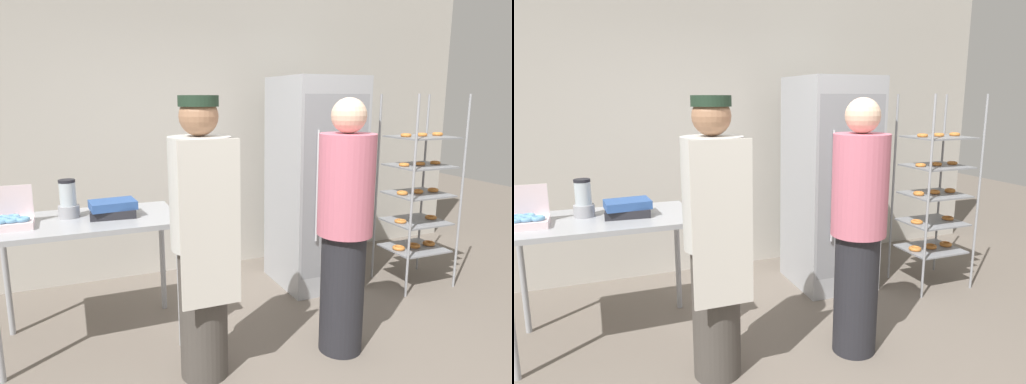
# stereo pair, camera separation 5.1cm
# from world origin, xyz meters

# --- Properties ---
(back_wall) EXTENTS (6.40, 0.12, 3.05)m
(back_wall) POSITION_xyz_m (0.00, 2.44, 1.53)
(back_wall) COLOR #B7B2A8
(back_wall) RESTS_ON ground_plane
(refrigerator) EXTENTS (0.69, 0.78, 1.96)m
(refrigerator) POSITION_xyz_m (0.88, 1.58, 0.98)
(refrigerator) COLOR #9EA0A5
(refrigerator) RESTS_ON ground_plane
(baking_rack) EXTENTS (0.59, 0.52, 1.80)m
(baking_rack) POSITION_xyz_m (1.77, 1.18, 0.88)
(baking_rack) COLOR #93969B
(baking_rack) RESTS_ON ground_plane
(prep_counter) EXTENTS (1.24, 0.73, 0.93)m
(prep_counter) POSITION_xyz_m (-1.16, 1.21, 0.83)
(prep_counter) COLOR #9EA0A5
(prep_counter) RESTS_ON ground_plane
(donut_box) EXTENTS (0.25, 0.22, 0.26)m
(donut_box) POSITION_xyz_m (-1.62, 1.16, 0.98)
(donut_box) COLOR silver
(donut_box) RESTS_ON prep_counter
(blender_pitcher) EXTENTS (0.14, 0.14, 0.27)m
(blender_pitcher) POSITION_xyz_m (-1.27, 1.30, 1.05)
(blender_pitcher) COLOR #99999E
(blender_pitcher) RESTS_ON prep_counter
(binder_stack) EXTENTS (0.33, 0.25, 0.12)m
(binder_stack) POSITION_xyz_m (-0.98, 1.21, 0.99)
(binder_stack) COLOR #232328
(binder_stack) RESTS_ON prep_counter
(person_baker) EXTENTS (0.38, 0.40, 1.78)m
(person_baker) POSITION_xyz_m (-0.53, 0.48, 0.93)
(person_baker) COLOR #47423D
(person_baker) RESTS_ON ground_plane
(person_customer) EXTENTS (0.38, 0.38, 1.77)m
(person_customer) POSITION_xyz_m (0.45, 0.41, 0.90)
(person_customer) COLOR #232328
(person_customer) RESTS_ON ground_plane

